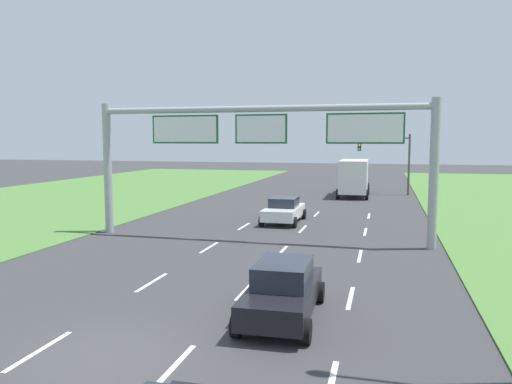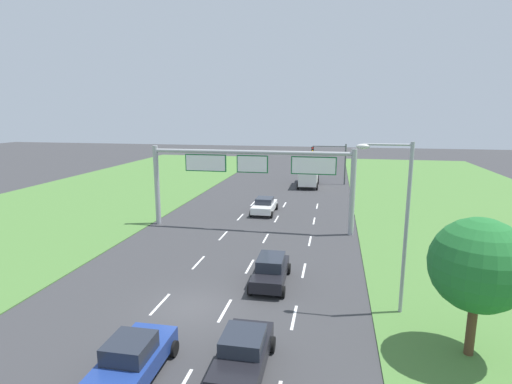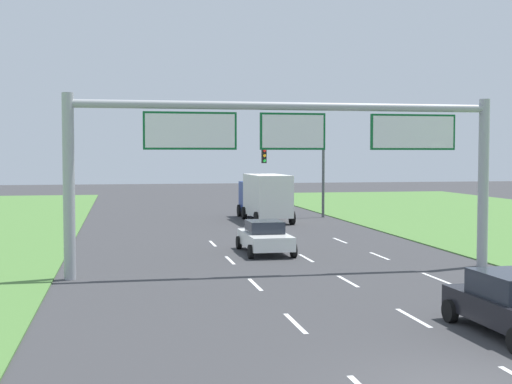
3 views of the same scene
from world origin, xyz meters
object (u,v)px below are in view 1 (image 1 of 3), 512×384
at_px(sign_gantry, 260,142).
at_px(traffic_light_mast, 388,153).
at_px(box_truck, 354,176).
at_px(car_mid_lane, 284,210).
at_px(car_lead_silver, 283,290).

height_order(sign_gantry, traffic_light_mast, sign_gantry).
height_order(box_truck, traffic_light_mast, traffic_light_mast).
bearing_deg(traffic_light_mast, box_truck, -148.61).
distance_m(box_truck, sign_gantry, 22.35).
relative_size(car_mid_lane, traffic_light_mast, 0.80).
bearing_deg(sign_gantry, car_mid_lane, 89.31).
distance_m(car_mid_lane, traffic_light_mast, 19.23).
relative_size(car_lead_silver, traffic_light_mast, 0.80).
xyz_separation_m(car_lead_silver, box_truck, (0.03, 32.49, 0.95)).
bearing_deg(sign_gantry, box_truck, 81.30).
height_order(box_truck, sign_gantry, sign_gantry).
bearing_deg(box_truck, car_lead_silver, -90.90).
bearing_deg(car_lead_silver, box_truck, 88.67).
bearing_deg(car_mid_lane, traffic_light_mast, 71.21).
height_order(car_mid_lane, traffic_light_mast, traffic_light_mast).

